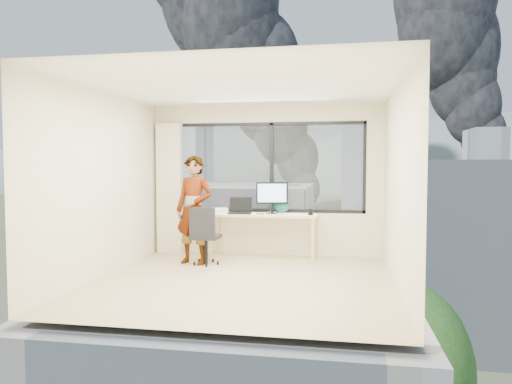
% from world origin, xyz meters
% --- Properties ---
extents(floor, '(4.00, 4.00, 0.01)m').
position_xyz_m(floor, '(0.00, 0.00, 0.00)').
color(floor, '#CEB986').
rests_on(floor, ground).
extents(ceiling, '(4.00, 4.00, 0.01)m').
position_xyz_m(ceiling, '(0.00, 0.00, 2.60)').
color(ceiling, white).
rests_on(ceiling, ground).
extents(wall_front, '(4.00, 0.01, 2.60)m').
position_xyz_m(wall_front, '(0.00, -2.00, 1.30)').
color(wall_front, beige).
rests_on(wall_front, ground).
extents(wall_left, '(0.01, 4.00, 2.60)m').
position_xyz_m(wall_left, '(-2.00, 0.00, 1.30)').
color(wall_left, beige).
rests_on(wall_left, ground).
extents(wall_right, '(0.01, 4.00, 2.60)m').
position_xyz_m(wall_right, '(2.00, 0.00, 1.30)').
color(wall_right, beige).
rests_on(wall_right, ground).
extents(window_wall, '(3.30, 0.16, 1.55)m').
position_xyz_m(window_wall, '(0.05, 2.00, 1.52)').
color(window_wall, black).
rests_on(window_wall, ground).
extents(curtain, '(0.45, 0.14, 2.30)m').
position_xyz_m(curtain, '(-1.72, 1.88, 1.15)').
color(curtain, beige).
rests_on(curtain, floor).
extents(desk, '(1.80, 0.60, 0.75)m').
position_xyz_m(desk, '(0.00, 1.66, 0.38)').
color(desk, '#CDB689').
rests_on(desk, floor).
extents(chair, '(0.49, 0.49, 0.94)m').
position_xyz_m(chair, '(-0.80, 0.98, 0.47)').
color(chair, black).
rests_on(chair, floor).
extents(person, '(0.70, 0.55, 1.71)m').
position_xyz_m(person, '(-1.00, 1.01, 0.86)').
color(person, '#2D2D33').
rests_on(person, floor).
extents(monitor, '(0.55, 0.24, 0.54)m').
position_xyz_m(monitor, '(0.14, 1.74, 1.02)').
color(monitor, black).
rests_on(monitor, desk).
extents(game_console, '(0.35, 0.32, 0.07)m').
position_xyz_m(game_console, '(-0.80, 1.85, 0.78)').
color(game_console, white).
rests_on(game_console, desk).
extents(laptop, '(0.41, 0.43, 0.25)m').
position_xyz_m(laptop, '(-0.39, 1.60, 0.87)').
color(laptop, black).
rests_on(laptop, desk).
extents(cellphone, '(0.13, 0.08, 0.01)m').
position_xyz_m(cellphone, '(-0.03, 1.57, 0.76)').
color(cellphone, black).
rests_on(cellphone, desk).
extents(pen_cup, '(0.10, 0.10, 0.11)m').
position_xyz_m(pen_cup, '(0.80, 1.60, 0.80)').
color(pen_cup, black).
rests_on(pen_cup, desk).
extents(handbag, '(0.30, 0.18, 0.22)m').
position_xyz_m(handbag, '(0.28, 1.89, 0.86)').
color(handbag, '#0B4543').
rests_on(handbag, desk).
extents(exterior_ground, '(400.00, 400.00, 0.04)m').
position_xyz_m(exterior_ground, '(0.00, 120.00, -14.00)').
color(exterior_ground, '#515B3D').
rests_on(exterior_ground, ground).
extents(near_bldg_a, '(16.00, 12.00, 14.00)m').
position_xyz_m(near_bldg_a, '(-9.00, 30.00, -7.00)').
color(near_bldg_a, beige).
rests_on(near_bldg_a, exterior_ground).
extents(near_bldg_b, '(14.00, 13.00, 16.00)m').
position_xyz_m(near_bldg_b, '(12.00, 38.00, -6.00)').
color(near_bldg_b, silver).
rests_on(near_bldg_b, exterior_ground).
extents(far_tower_a, '(14.00, 14.00, 28.00)m').
position_xyz_m(far_tower_a, '(-35.00, 95.00, 0.00)').
color(far_tower_a, silver).
rests_on(far_tower_a, exterior_ground).
extents(far_tower_b, '(13.00, 13.00, 30.00)m').
position_xyz_m(far_tower_b, '(8.00, 120.00, 1.00)').
color(far_tower_b, silver).
rests_on(far_tower_b, exterior_ground).
extents(far_tower_c, '(15.00, 15.00, 26.00)m').
position_xyz_m(far_tower_c, '(45.00, 140.00, -1.00)').
color(far_tower_c, silver).
rests_on(far_tower_c, exterior_ground).
extents(far_tower_d, '(16.00, 14.00, 22.00)m').
position_xyz_m(far_tower_d, '(-60.00, 150.00, -3.00)').
color(far_tower_d, silver).
rests_on(far_tower_d, exterior_ground).
extents(hill_a, '(288.00, 216.00, 90.00)m').
position_xyz_m(hill_a, '(-120.00, 320.00, -14.00)').
color(hill_a, slate).
rests_on(hill_a, exterior_ground).
extents(hill_b, '(300.00, 220.00, 96.00)m').
position_xyz_m(hill_b, '(100.00, 320.00, -14.00)').
color(hill_b, slate).
rests_on(hill_b, exterior_ground).
extents(tree_a, '(7.00, 7.00, 8.00)m').
position_xyz_m(tree_a, '(-16.00, 22.00, -10.00)').
color(tree_a, '#21501A').
rests_on(tree_a, exterior_ground).
extents(smoke_plume_a, '(40.00, 24.00, 90.00)m').
position_xyz_m(smoke_plume_a, '(-10.00, 150.00, 39.00)').
color(smoke_plume_a, black).
rests_on(smoke_plume_a, exterior_ground).
extents(smoke_plume_b, '(30.00, 18.00, 70.00)m').
position_xyz_m(smoke_plume_b, '(55.00, 170.00, 27.00)').
color(smoke_plume_b, black).
rests_on(smoke_plume_b, exterior_ground).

